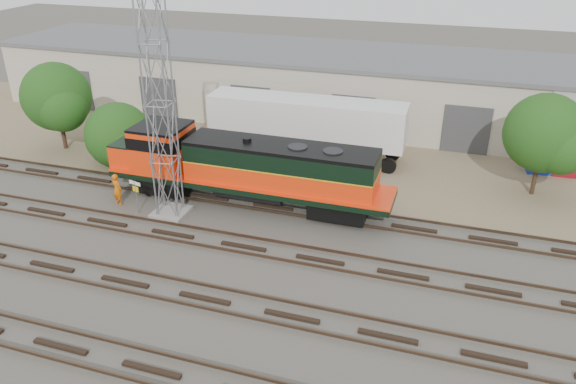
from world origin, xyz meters
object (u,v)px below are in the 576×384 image
(signal_tower, at_px, (160,109))
(semi_trailer, at_px, (311,121))
(worker, at_px, (117,189))
(locomotive, at_px, (243,167))

(signal_tower, height_order, semi_trailer, signal_tower)
(worker, bearing_deg, locomotive, -143.52)
(locomotive, relative_size, signal_tower, 1.32)
(signal_tower, bearing_deg, worker, 177.87)
(locomotive, distance_m, semi_trailer, 8.09)
(locomotive, xyz_separation_m, semi_trailer, (1.70, 7.90, 0.29))
(signal_tower, relative_size, worker, 6.64)
(worker, bearing_deg, signal_tower, -163.94)
(locomotive, xyz_separation_m, signal_tower, (-3.47, -2.42, 3.86))
(worker, height_order, semi_trailer, semi_trailer)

